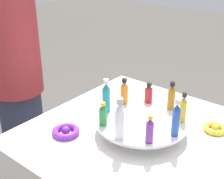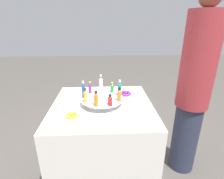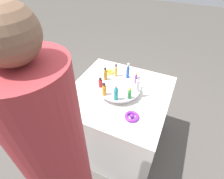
% 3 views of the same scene
% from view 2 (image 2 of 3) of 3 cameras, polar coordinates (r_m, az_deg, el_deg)
% --- Properties ---
extents(ground_plane, '(12.00, 12.00, 0.00)m').
position_cam_2_polar(ground_plane, '(1.88, -2.72, -24.60)').
color(ground_plane, '#4C4742').
extents(party_table, '(0.82, 0.82, 0.71)m').
position_cam_2_polar(party_table, '(1.64, -2.95, -15.98)').
color(party_table, silver).
rests_on(party_table, ground_plane).
extents(display_stand, '(0.35, 0.35, 0.06)m').
position_cam_2_polar(display_stand, '(1.44, -3.24, -3.48)').
color(display_stand, silver).
rests_on(display_stand, party_table).
extents(bottle_gold, '(0.03, 0.03, 0.12)m').
position_cam_2_polar(bottle_gold, '(1.34, -8.68, -2.12)').
color(bottle_gold, gold).
rests_on(bottle_gold, display_stand).
extents(bottle_amber, '(0.03, 0.03, 0.12)m').
position_cam_2_polar(bottle_amber, '(1.28, -5.23, -3.18)').
color(bottle_amber, '#AD6B19').
rests_on(bottle_amber, display_stand).
extents(bottle_red, '(0.03, 0.03, 0.09)m').
position_cam_2_polar(bottle_red, '(1.29, -0.63, -3.56)').
color(bottle_red, '#B21E23').
rests_on(bottle_red, display_stand).
extents(bottle_orange, '(0.03, 0.03, 0.11)m').
position_cam_2_polar(bottle_orange, '(1.35, 2.40, -1.80)').
color(bottle_orange, orange).
rests_on(bottle_orange, display_stand).
extents(bottle_teal, '(0.03, 0.03, 0.14)m').
position_cam_2_polar(bottle_teal, '(1.44, 2.50, 0.28)').
color(bottle_teal, teal).
rests_on(bottle_teal, display_stand).
extents(bottle_green, '(0.03, 0.03, 0.09)m').
position_cam_2_polar(bottle_green, '(1.53, 0.07, 0.66)').
color(bottle_green, '#288438').
rests_on(bottle_green, display_stand).
extents(bottle_clear, '(0.03, 0.03, 0.15)m').
position_cam_2_polar(bottle_clear, '(1.54, -3.65, 1.91)').
color(bottle_clear, silver).
rests_on(bottle_clear, display_stand).
extents(bottle_purple, '(0.03, 0.03, 0.10)m').
position_cam_2_polar(bottle_purple, '(1.52, -7.20, 0.54)').
color(bottle_purple, '#702D93').
rests_on(bottle_purple, display_stand).
extents(bottle_blue, '(0.03, 0.03, 0.14)m').
position_cam_2_polar(bottle_blue, '(1.43, -9.30, -0.16)').
color(bottle_blue, '#234CAD').
rests_on(bottle_blue, display_stand).
extents(ribbon_bow_purple, '(0.11, 0.11, 0.03)m').
position_cam_2_polar(ribbon_bow_purple, '(1.64, 4.42, -1.27)').
color(ribbon_bow_purple, purple).
rests_on(ribbon_bow_purple, party_table).
extents(ribbon_bow_gold, '(0.09, 0.09, 0.03)m').
position_cam_2_polar(ribbon_bow_gold, '(1.30, -12.94, -8.22)').
color(ribbon_bow_gold, gold).
rests_on(ribbon_bow_gold, party_table).
extents(person_figure, '(0.27, 0.27, 1.60)m').
position_cam_2_polar(person_figure, '(1.62, 25.05, -0.34)').
color(person_figure, '#282D42').
rests_on(person_figure, ground_plane).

